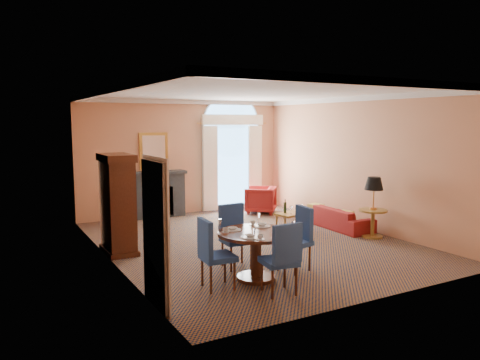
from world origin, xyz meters
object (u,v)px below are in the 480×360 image
armoire (118,206)px  armchair (260,200)px  side_table (373,199)px  coffee_table (293,214)px  sofa (341,218)px  dining_table (256,244)px

armoire → armchair: bearing=24.6°
armoire → side_table: 5.54m
armchair → coffee_table: coffee_table is taller
sofa → armchair: size_ratio=2.12×
armoire → sofa: (5.27, -0.55, -0.69)m
dining_table → side_table: (3.76, 1.17, 0.27)m
dining_table → armchair: bearing=57.7°
armoire → coffee_table: armoire is taller
coffee_table → side_table: side_table is taller
coffee_table → armoire: bearing=166.9°
dining_table → coffee_table: dining_table is taller
armoire → coffee_table: (4.13, -0.16, -0.54)m
armchair → coffee_table: bearing=28.0°
armoire → sofa: armoire is taller
armchair → coffee_table: (-0.47, -2.26, 0.03)m
side_table → armchair: bearing=101.1°
coffee_table → side_table: 1.88m
armoire → dining_table: size_ratio=1.54×
armchair → sofa: bearing=53.9°
coffee_table → side_table: (1.19, -1.39, 0.45)m
armoire → side_table: size_ratio=1.47×
dining_table → coffee_table: size_ratio=1.35×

